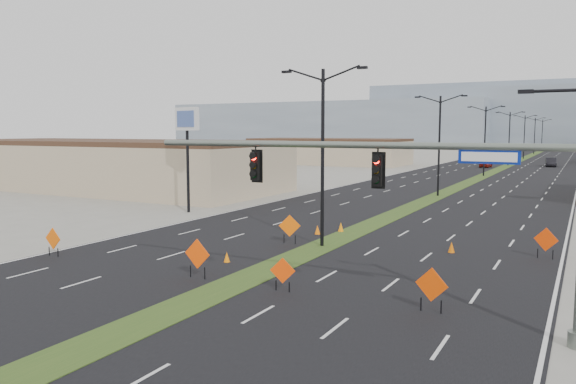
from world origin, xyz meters
The scene contains 29 objects.
ground centered at (0.00, 0.00, 0.00)m, with size 600.00×600.00×0.00m, color gray.
road_surface centered at (0.00, 100.00, 0.00)m, with size 25.00×400.00×0.02m, color black.
median_strip centered at (0.00, 100.00, 0.00)m, with size 2.00×400.00×0.04m, color #284719.
building_sw_near centered at (-35.00, 30.00, 2.50)m, with size 40.00×16.00×5.00m, color tan.
building_sw_far centered at (-32.00, 85.00, 2.25)m, with size 30.00×14.00×4.50m, color tan.
mesa_west centered at (-120.00, 280.00, 11.00)m, with size 180.00×50.00×22.00m, color gray.
mesa_backdrop centered at (-30.00, 320.00, 16.00)m, with size 140.00×50.00×32.00m, color gray.
signal_mast centered at (8.56, 2.00, 4.79)m, with size 16.30×0.60×8.00m.
streetlight_0 centered at (0.00, 12.00, 5.42)m, with size 5.15×0.24×10.02m.
streetlight_1 centered at (0.00, 40.00, 5.42)m, with size 5.15×0.24×10.02m.
streetlight_2 centered at (0.00, 68.00, 5.42)m, with size 5.15×0.24×10.02m.
streetlight_3 centered at (0.00, 96.00, 5.42)m, with size 5.15×0.24×10.02m.
streetlight_4 centered at (0.00, 124.00, 5.42)m, with size 5.15×0.24×10.02m.
streetlight_5 centered at (0.00, 152.00, 5.42)m, with size 5.15×0.24×10.02m.
streetlight_6 centered at (0.00, 180.00, 5.42)m, with size 5.15×0.24×10.02m.
car_left centered at (-2.79, 87.97, 0.68)m, with size 1.60×3.97×1.35m, color maroon.
car_mid centered at (7.31, 96.14, 0.81)m, with size 1.71×4.89×1.61m, color black.
car_far centered at (-5.46, 119.48, 0.75)m, with size 2.10×5.15×1.50m, color #9FA3A8.
construction_sign_0 centered at (-11.43, 3.00, 0.90)m, with size 1.15×0.08×1.53m.
construction_sign_1 centered at (-2.00, 3.00, 1.07)m, with size 1.36×0.07×1.81m.
construction_sign_2 centered at (-2.00, 11.81, 1.01)m, with size 1.20×0.54×1.71m.
construction_sign_3 centered at (2.35, 3.00, 0.83)m, with size 1.04×0.31×1.42m.
construction_sign_4 centered at (8.41, 3.19, 0.99)m, with size 1.25×0.25×1.68m.
construction_sign_5 centered at (11.50, 14.55, 0.97)m, with size 1.20×0.38×1.64m.
cone_0 centered at (-2.59, 6.18, 0.27)m, with size 0.32×0.32×0.53m, color orange.
cone_1 centered at (-0.81, 16.69, 0.33)m, with size 0.39×0.39×0.65m, color orange.
cone_2 centered at (6.91, 13.78, 0.31)m, with size 0.37×0.37×0.61m, color #D75E04.
cone_3 centered at (-1.80, 15.23, 0.30)m, with size 0.36×0.36×0.60m, color #FF6F05.
pole_sign_west centered at (-15.19, 19.15, 6.82)m, with size 2.75×1.07×8.44m.
Camera 1 is at (13.17, -16.77, 6.63)m, focal length 35.00 mm.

